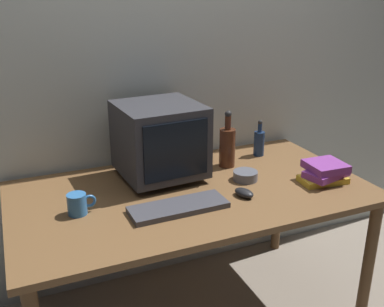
{
  "coord_description": "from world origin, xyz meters",
  "views": [
    {
      "loc": [
        -0.75,
        -1.74,
        1.62
      ],
      "look_at": [
        0.0,
        0.0,
        0.91
      ],
      "focal_mm": 41.85,
      "sensor_mm": 36.0,
      "label": 1
    }
  ],
  "objects_px": {
    "mug": "(78,204)",
    "bottle_tall": "(227,146)",
    "keyboard": "(179,207)",
    "cd_spindle": "(246,176)",
    "book_stack": "(325,172)",
    "crt_monitor": "(160,140)",
    "computer_mouse": "(244,193)",
    "bottle_short": "(259,142)"
  },
  "relations": [
    {
      "from": "crt_monitor",
      "to": "keyboard",
      "type": "bearing_deg",
      "value": -97.33
    },
    {
      "from": "computer_mouse",
      "to": "bottle_short",
      "type": "bearing_deg",
      "value": 33.81
    },
    {
      "from": "crt_monitor",
      "to": "bottle_tall",
      "type": "relative_size",
      "value": 1.36
    },
    {
      "from": "crt_monitor",
      "to": "cd_spindle",
      "type": "distance_m",
      "value": 0.45
    },
    {
      "from": "crt_monitor",
      "to": "bottle_short",
      "type": "relative_size",
      "value": 2.01
    },
    {
      "from": "book_stack",
      "to": "mug",
      "type": "relative_size",
      "value": 2.05
    },
    {
      "from": "crt_monitor",
      "to": "book_stack",
      "type": "relative_size",
      "value": 1.66
    },
    {
      "from": "computer_mouse",
      "to": "bottle_tall",
      "type": "distance_m",
      "value": 0.38
    },
    {
      "from": "bottle_tall",
      "to": "cd_spindle",
      "type": "xyz_separation_m",
      "value": [
        -0.0,
        -0.2,
        -0.09
      ]
    },
    {
      "from": "keyboard",
      "to": "book_stack",
      "type": "height_order",
      "value": "book_stack"
    },
    {
      "from": "bottle_short",
      "to": "bottle_tall",
      "type": "bearing_deg",
      "value": -163.04
    },
    {
      "from": "bottle_tall",
      "to": "crt_monitor",
      "type": "bearing_deg",
      "value": 179.91
    },
    {
      "from": "cd_spindle",
      "to": "mug",
      "type": "bearing_deg",
      "value": -178.06
    },
    {
      "from": "keyboard",
      "to": "bottle_tall",
      "type": "height_order",
      "value": "bottle_tall"
    },
    {
      "from": "crt_monitor",
      "to": "bottle_tall",
      "type": "bearing_deg",
      "value": -0.09
    },
    {
      "from": "keyboard",
      "to": "bottle_short",
      "type": "height_order",
      "value": "bottle_short"
    },
    {
      "from": "keyboard",
      "to": "cd_spindle",
      "type": "xyz_separation_m",
      "value": [
        0.41,
        0.16,
        0.01
      ]
    },
    {
      "from": "keyboard",
      "to": "bottle_short",
      "type": "bearing_deg",
      "value": 32.43
    },
    {
      "from": "keyboard",
      "to": "bottle_short",
      "type": "xyz_separation_m",
      "value": [
        0.65,
        0.43,
        0.06
      ]
    },
    {
      "from": "computer_mouse",
      "to": "bottle_tall",
      "type": "bearing_deg",
      "value": 56.5
    },
    {
      "from": "computer_mouse",
      "to": "mug",
      "type": "bearing_deg",
      "value": 151.6
    },
    {
      "from": "mug",
      "to": "computer_mouse",
      "type": "bearing_deg",
      "value": -10.24
    },
    {
      "from": "keyboard",
      "to": "bottle_short",
      "type": "relative_size",
      "value": 2.06
    },
    {
      "from": "bottle_short",
      "to": "book_stack",
      "type": "distance_m",
      "value": 0.45
    },
    {
      "from": "book_stack",
      "to": "cd_spindle",
      "type": "relative_size",
      "value": 2.05
    },
    {
      "from": "computer_mouse",
      "to": "book_stack",
      "type": "height_order",
      "value": "book_stack"
    },
    {
      "from": "computer_mouse",
      "to": "bottle_short",
      "type": "distance_m",
      "value": 0.55
    },
    {
      "from": "crt_monitor",
      "to": "cd_spindle",
      "type": "bearing_deg",
      "value": -28.64
    },
    {
      "from": "bottle_short",
      "to": "keyboard",
      "type": "bearing_deg",
      "value": -146.59
    },
    {
      "from": "keyboard",
      "to": "cd_spindle",
      "type": "relative_size",
      "value": 3.5
    },
    {
      "from": "keyboard",
      "to": "cd_spindle",
      "type": "bearing_deg",
      "value": 19.87
    },
    {
      "from": "mug",
      "to": "bottle_tall",
      "type": "bearing_deg",
      "value": 15.69
    },
    {
      "from": "bottle_short",
      "to": "crt_monitor",
      "type": "bearing_deg",
      "value": -173.24
    },
    {
      "from": "cd_spindle",
      "to": "crt_monitor",
      "type": "bearing_deg",
      "value": 151.36
    },
    {
      "from": "crt_monitor",
      "to": "cd_spindle",
      "type": "xyz_separation_m",
      "value": [
        0.37,
        -0.2,
        -0.17
      ]
    },
    {
      "from": "book_stack",
      "to": "bottle_short",
      "type": "bearing_deg",
      "value": 102.79
    },
    {
      "from": "bottle_short",
      "to": "mug",
      "type": "xyz_separation_m",
      "value": [
        -1.05,
        -0.3,
        -0.03
      ]
    },
    {
      "from": "keyboard",
      "to": "mug",
      "type": "xyz_separation_m",
      "value": [
        -0.4,
        0.13,
        0.03
      ]
    },
    {
      "from": "bottle_short",
      "to": "cd_spindle",
      "type": "height_order",
      "value": "bottle_short"
    },
    {
      "from": "bottle_short",
      "to": "cd_spindle",
      "type": "relative_size",
      "value": 1.7
    },
    {
      "from": "bottle_tall",
      "to": "cd_spindle",
      "type": "relative_size",
      "value": 2.5
    },
    {
      "from": "crt_monitor",
      "to": "computer_mouse",
      "type": "height_order",
      "value": "crt_monitor"
    }
  ]
}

